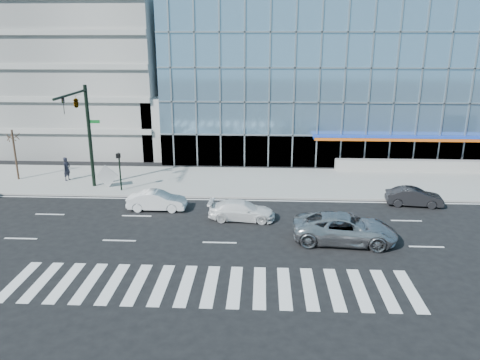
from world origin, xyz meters
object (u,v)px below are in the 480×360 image
at_px(traffic_signal, 80,114).
at_px(tilted_panel, 107,176).
at_px(silver_suv, 345,228).
at_px(street_tree_near, 13,137).
at_px(ped_signal_post, 119,166).
at_px(dark_sedan, 414,197).
at_px(white_suv, 242,210).
at_px(white_sedan, 157,201).
at_px(pedestrian, 67,169).

relative_size(traffic_signal, tilted_panel, 6.15).
bearing_deg(silver_suv, street_tree_near, 71.66).
height_order(ped_signal_post, dark_sedan, ped_signal_post).
distance_m(street_tree_near, dark_sedan, 31.82).
relative_size(street_tree_near, white_suv, 0.96).
xyz_separation_m(traffic_signal, silver_suv, (18.34, -8.07, -5.32)).
relative_size(ped_signal_post, silver_suv, 0.50).
distance_m(silver_suv, dark_sedan, 8.85).
height_order(dark_sedan, tilted_panel, tilted_panel).
height_order(street_tree_near, white_suv, street_tree_near).
distance_m(traffic_signal, white_sedan, 8.87).
xyz_separation_m(silver_suv, white_suv, (-6.21, 3.22, -0.20)).
relative_size(white_suv, white_sedan, 1.08).
height_order(traffic_signal, white_suv, traffic_signal).
bearing_deg(ped_signal_post, silver_suv, -28.05).
distance_m(traffic_signal, silver_suv, 20.73).
bearing_deg(pedestrian, street_tree_near, 106.56).
height_order(street_tree_near, tilted_panel, street_tree_near).
height_order(traffic_signal, pedestrian, traffic_signal).
height_order(dark_sedan, pedestrian, pedestrian).
height_order(silver_suv, white_suv, silver_suv).
bearing_deg(tilted_panel, traffic_signal, -133.44).
xyz_separation_m(traffic_signal, street_tree_near, (-7.00, 2.93, -2.39)).
relative_size(pedestrian, tilted_panel, 1.51).
bearing_deg(silver_suv, white_sedan, 73.72).
relative_size(dark_sedan, pedestrian, 2.00).
xyz_separation_m(traffic_signal, pedestrian, (-2.74, 2.83, -5.03)).
relative_size(traffic_signal, dark_sedan, 2.04).
bearing_deg(white_suv, white_sedan, 79.10).
relative_size(ped_signal_post, white_suv, 0.68).
bearing_deg(traffic_signal, tilted_panel, 44.16).
xyz_separation_m(ped_signal_post, tilted_panel, (-1.32, 0.77, -1.08)).
bearing_deg(tilted_panel, white_suv, -26.29).
bearing_deg(white_sedan, ped_signal_post, 44.76).
bearing_deg(ped_signal_post, street_tree_near, 164.94).
xyz_separation_m(dark_sedan, tilted_panel, (-23.16, 2.72, 0.42)).
xyz_separation_m(street_tree_near, white_suv, (19.14, -7.78, -3.14)).
relative_size(silver_suv, tilted_panel, 4.65).
relative_size(traffic_signal, ped_signal_post, 2.67).
distance_m(white_suv, tilted_panel, 12.49).
relative_size(ped_signal_post, street_tree_near, 0.71).
relative_size(ped_signal_post, dark_sedan, 0.77).
distance_m(white_suv, dark_sedan, 12.64).
distance_m(white_suv, white_sedan, 6.20).
bearing_deg(traffic_signal, white_suv, -21.78).
bearing_deg(white_suv, pedestrian, 66.39).
height_order(street_tree_near, dark_sedan, street_tree_near).
bearing_deg(dark_sedan, white_sedan, 101.77).
bearing_deg(silver_suv, white_suv, 67.70).
height_order(white_suv, pedestrian, pedestrian).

